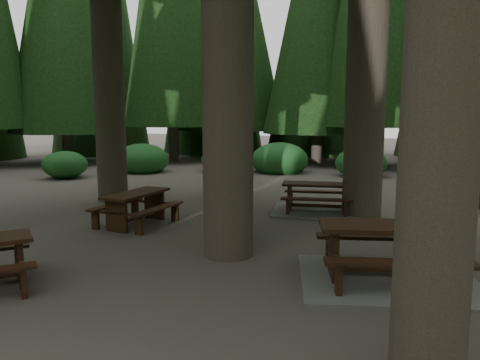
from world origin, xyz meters
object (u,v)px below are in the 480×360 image
at_px(picnic_table_b, 136,203).
at_px(picnic_table_d, 457,188).
at_px(picnic_table_a, 388,262).
at_px(picnic_table_c, 317,203).

relative_size(picnic_table_b, picnic_table_d, 0.82).
height_order(picnic_table_b, picnic_table_d, picnic_table_b).
bearing_deg(picnic_table_d, picnic_table_b, -105.77).
height_order(picnic_table_a, picnic_table_d, picnic_table_a).
relative_size(picnic_table_a, picnic_table_c, 1.22).
relative_size(picnic_table_a, picnic_table_d, 1.46).
xyz_separation_m(picnic_table_b, picnic_table_c, (3.23, 2.81, -0.24)).
distance_m(picnic_table_a, picnic_table_b, 5.50).
height_order(picnic_table_b, picnic_table_c, picnic_table_c).
xyz_separation_m(picnic_table_c, picnic_table_d, (3.14, 2.34, 0.22)).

